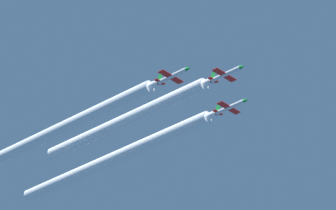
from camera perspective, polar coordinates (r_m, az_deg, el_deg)
jet_lead at (r=353.16m, az=2.73°, el=1.46°), size 8.85×12.89×3.10m
jet_left_wingman at (r=364.82m, az=2.93°, el=-0.07°), size 8.85×12.89×3.10m
jet_right_wingman at (r=348.78m, az=0.24°, el=1.38°), size 8.85×12.89×3.10m
smoke_trail_lead at (r=375.75m, az=-1.89°, el=-0.67°), size 3.79×67.15×3.79m
smoke_trail_left_wingman at (r=392.55m, az=-2.41°, el=-2.41°), size 3.79×83.16×3.79m
smoke_trail_right_wingman at (r=376.37m, az=-4.89°, el=-1.06°), size 3.79×78.83×3.79m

